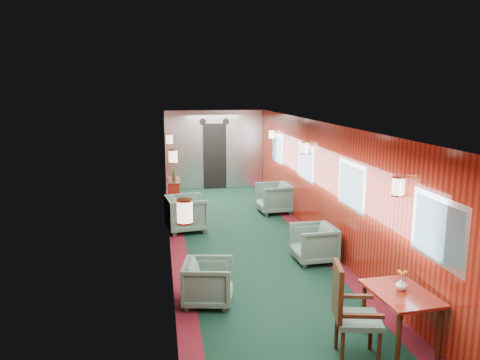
{
  "coord_description": "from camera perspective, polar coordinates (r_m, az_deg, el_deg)",
  "views": [
    {
      "loc": [
        -1.63,
        -8.2,
        3.05
      ],
      "look_at": [
        0.0,
        1.29,
        1.15
      ],
      "focal_mm": 35.0,
      "sensor_mm": 36.0,
      "label": 1
    }
  ],
  "objects": [
    {
      "name": "armchair_right_far",
      "position": [
        11.62,
        4.17,
        -2.21
      ],
      "size": [
        0.86,
        0.84,
        0.73
      ],
      "primitive_type": "imported",
      "rotation": [
        0.0,
        0.0,
        -1.5
      ],
      "color": "#1B403A",
      "rests_on": "ground"
    },
    {
      "name": "armchair_left_far",
      "position": [
        10.2,
        -6.52,
        -4.06
      ],
      "size": [
        0.96,
        0.94,
        0.77
      ],
      "primitive_type": "imported",
      "rotation": [
        0.0,
        0.0,
        1.72
      ],
      "color": "#1B403A",
      "rests_on": "ground"
    },
    {
      "name": "windows_right",
      "position": [
        9.14,
        10.35,
        0.9
      ],
      "size": [
        0.02,
        8.6,
        0.8
      ],
      "color": "silver",
      "rests_on": "ground"
    },
    {
      "name": "credenza",
      "position": [
        11.71,
        -8.08,
        -1.89
      ],
      "size": [
        0.29,
        0.93,
        1.11
      ],
      "color": "maroon",
      "rests_on": "ground"
    },
    {
      "name": "armchair_right_near",
      "position": [
        8.49,
        8.98,
        -7.65
      ],
      "size": [
        0.76,
        0.74,
        0.66
      ],
      "primitive_type": "imported",
      "rotation": [
        0.0,
        0.0,
        -1.53
      ],
      "color": "#1B403A",
      "rests_on": "ground"
    },
    {
      "name": "bulkhead",
      "position": [
        14.32,
        -3.13,
        3.68
      ],
      "size": [
        2.98,
        0.17,
        2.39
      ],
      "color": "silver",
      "rests_on": "ground"
    },
    {
      "name": "flower_vase",
      "position": [
        5.99,
        19.11,
        -11.92
      ],
      "size": [
        0.17,
        0.17,
        0.15
      ],
      "primitive_type": "imported",
      "rotation": [
        0.0,
        0.0,
        0.18
      ],
      "color": "beige",
      "rests_on": "dining_table"
    },
    {
      "name": "armchair_left_near",
      "position": [
        6.86,
        -3.89,
        -12.35
      ],
      "size": [
        0.82,
        0.8,
        0.64
      ],
      "primitive_type": "imported",
      "rotation": [
        0.0,
        0.0,
        1.37
      ],
      "color": "#1B403A",
      "rests_on": "ground"
    },
    {
      "name": "dining_table",
      "position": [
        6.02,
        19.01,
        -13.72
      ],
      "size": [
        0.7,
        0.96,
        0.69
      ],
      "rotation": [
        0.0,
        0.0,
        0.07
      ],
      "color": "maroon",
      "rests_on": "ground"
    },
    {
      "name": "side_chair",
      "position": [
        5.58,
        13.13,
        -15.01
      ],
      "size": [
        0.6,
        0.62,
        1.14
      ],
      "rotation": [
        0.0,
        0.0,
        -0.21
      ],
      "color": "#1B403A",
      "rests_on": "ground"
    },
    {
      "name": "wall_sconces",
      "position": [
        9.0,
        0.78,
        3.11
      ],
      "size": [
        2.97,
        7.97,
        0.25
      ],
      "color": "#F7DFC0",
      "rests_on": "ground"
    },
    {
      "name": "room",
      "position": [
        8.48,
        1.47,
        1.55
      ],
      "size": [
        12.0,
        12.1,
        2.4
      ],
      "color": "black",
      "rests_on": "ground"
    }
  ]
}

